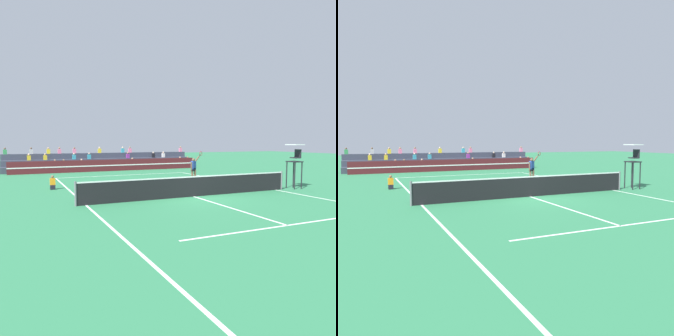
{
  "view_description": "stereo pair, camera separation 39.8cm",
  "coord_description": "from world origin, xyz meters",
  "views": [
    {
      "loc": [
        -8.29,
        -14.58,
        2.84
      ],
      "look_at": [
        0.79,
        4.84,
        1.1
      ],
      "focal_mm": 35.0,
      "sensor_mm": 36.0,
      "label": 1
    },
    {
      "loc": [
        -7.93,
        -14.74,
        2.84
      ],
      "look_at": [
        0.79,
        4.84,
        1.1
      ],
      "focal_mm": 35.0,
      "sensor_mm": 36.0,
      "label": 2
    }
  ],
  "objects": [
    {
      "name": "ground_plane",
      "position": [
        0.0,
        0.0,
        0.0
      ],
      "size": [
        120.0,
        120.0,
        0.0
      ],
      "primitive_type": "plane",
      "color": "#2D7A4C"
    },
    {
      "name": "tennis_ball",
      "position": [
        -3.12,
        1.3,
        0.03
      ],
      "size": [
        0.07,
        0.07,
        0.07
      ],
      "primitive_type": "sphere",
      "color": "#C6DB33",
      "rests_on": "ground"
    },
    {
      "name": "court_lines",
      "position": [
        0.0,
        0.0,
        0.0
      ],
      "size": [
        11.1,
        23.9,
        0.01
      ],
      "color": "white",
      "rests_on": "ground"
    },
    {
      "name": "sponsor_banner_wall",
      "position": [
        0.0,
        16.24,
        0.55
      ],
      "size": [
        18.0,
        0.26,
        1.1
      ],
      "color": "#51191E",
      "rests_on": "ground"
    },
    {
      "name": "tennis_net",
      "position": [
        0.0,
        0.0,
        0.54
      ],
      "size": [
        12.0,
        0.1,
        1.1
      ],
      "color": "slate",
      "rests_on": "ground"
    },
    {
      "name": "tennis_player",
      "position": [
        2.68,
        4.74,
        0.98
      ],
      "size": [
        1.28,
        0.69,
        2.21
      ],
      "color": "brown",
      "rests_on": "ground"
    },
    {
      "name": "umpire_chair",
      "position": [
        6.99,
        -0.0,
        1.72
      ],
      "size": [
        0.76,
        0.84,
        2.67
      ],
      "color": "black",
      "rests_on": "ground"
    },
    {
      "name": "bleacher_stand",
      "position": [
        -0.01,
        18.78,
        0.65
      ],
      "size": [
        19.08,
        2.85,
        2.28
      ],
      "color": "#383D4C",
      "rests_on": "ground"
    },
    {
      "name": "ball_kid_courtside",
      "position": [
        -6.33,
        5.76,
        0.33
      ],
      "size": [
        0.3,
        0.36,
        0.84
      ],
      "color": "black",
      "rests_on": "ground"
    }
  ]
}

